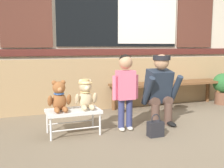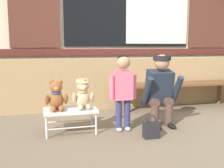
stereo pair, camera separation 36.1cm
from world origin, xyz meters
name	(u,v)px [view 1 (the left image)]	position (x,y,z in m)	size (l,w,h in m)	color
ground_plane	(173,127)	(0.00, 0.00, 0.00)	(60.00, 60.00, 0.00)	#756651
brick_low_wall	(129,82)	(0.00, 1.43, 0.42)	(7.30, 0.25, 0.85)	tan
shop_facade	(118,8)	(0.00, 1.94, 1.78)	(7.45, 0.26, 3.54)	beige
wooden_bench_long	(169,86)	(0.60, 1.06, 0.37)	(2.10, 0.40, 0.44)	brown
small_display_bench	(73,113)	(-1.28, 0.21, 0.27)	(0.64, 0.36, 0.30)	silver
teddy_bear_plain	(59,97)	(-1.44, 0.21, 0.46)	(0.28, 0.26, 0.36)	#93562D
teddy_bear_with_hat	(86,95)	(-1.12, 0.21, 0.47)	(0.28, 0.27, 0.36)	#CCB289
child_standing	(125,84)	(-0.64, 0.13, 0.59)	(0.35, 0.18, 0.96)	navy
adult_crouching	(160,89)	(-0.08, 0.23, 0.48)	(0.50, 0.49, 0.95)	brown
handbag_on_ground	(155,128)	(-0.40, -0.22, 0.10)	(0.18, 0.11, 0.27)	#232328
potted_plant	(223,87)	(1.66, 0.92, 0.32)	(0.36, 0.36, 0.57)	brown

